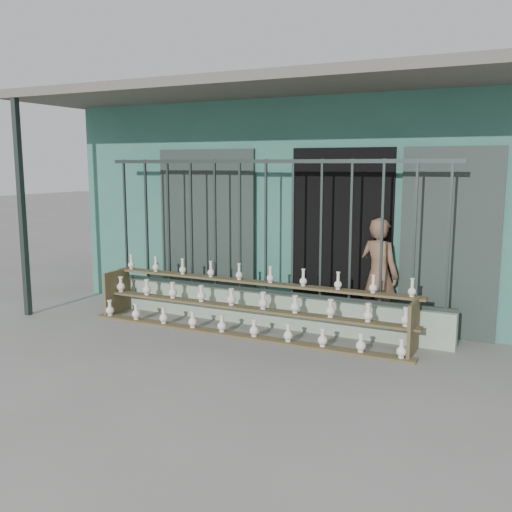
% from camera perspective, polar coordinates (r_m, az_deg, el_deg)
% --- Properties ---
extents(ground, '(60.00, 60.00, 0.00)m').
position_cam_1_polar(ground, '(6.80, -3.74, -9.57)').
color(ground, slate).
extents(workshop_building, '(7.40, 6.60, 3.21)m').
position_cam_1_polar(workshop_building, '(10.34, 7.92, 5.97)').
color(workshop_building, '#316858').
rests_on(workshop_building, ground).
extents(parapet_wall, '(5.00, 0.20, 0.45)m').
position_cam_1_polar(parapet_wall, '(7.85, 0.96, -5.28)').
color(parapet_wall, '#91A68F').
rests_on(parapet_wall, ground).
extents(security_fence, '(5.00, 0.04, 1.80)m').
position_cam_1_polar(security_fence, '(7.64, 0.98, 2.91)').
color(security_fence, '#283330').
rests_on(security_fence, parapet_wall).
extents(shelf_rack, '(4.50, 0.68, 0.85)m').
position_cam_1_polar(shelf_rack, '(7.49, -0.98, -4.94)').
color(shelf_rack, brown).
rests_on(shelf_rack, ground).
extents(elderly_woman, '(0.64, 0.53, 1.50)m').
position_cam_1_polar(elderly_woman, '(7.63, 12.18, -1.85)').
color(elderly_woman, brown).
rests_on(elderly_woman, ground).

